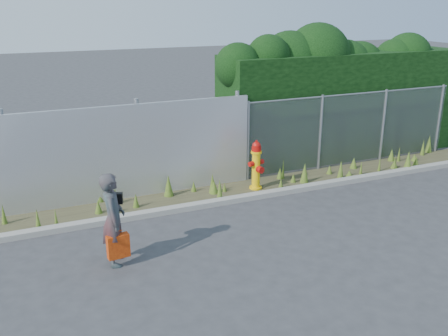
% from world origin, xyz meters
% --- Properties ---
extents(ground, '(80.00, 80.00, 0.00)m').
position_xyz_m(ground, '(0.00, 0.00, 0.00)').
color(ground, '#353437').
rests_on(ground, ground).
extents(curb, '(16.00, 0.22, 0.12)m').
position_xyz_m(curb, '(0.00, 1.80, 0.06)').
color(curb, gray).
rests_on(curb, ground).
extents(weed_strip, '(16.00, 1.31, 0.54)m').
position_xyz_m(weed_strip, '(0.84, 2.43, 0.13)').
color(weed_strip, '#403B24').
rests_on(weed_strip, ground).
extents(corrugated_fence, '(8.50, 0.21, 2.30)m').
position_xyz_m(corrugated_fence, '(-3.25, 3.01, 1.10)').
color(corrugated_fence, '#B5B6BC').
rests_on(corrugated_fence, ground).
extents(chainlink_fence, '(6.50, 0.07, 2.05)m').
position_xyz_m(chainlink_fence, '(4.25, 3.00, 1.03)').
color(chainlink_fence, gray).
rests_on(chainlink_fence, ground).
extents(hedge, '(7.60, 1.94, 3.82)m').
position_xyz_m(hedge, '(4.37, 4.04, 2.04)').
color(hedge, black).
rests_on(hedge, ground).
extents(fire_hydrant, '(0.41, 0.37, 1.23)m').
position_xyz_m(fire_hydrant, '(0.95, 2.32, 0.60)').
color(fire_hydrant, yellow).
rests_on(fire_hydrant, ground).
extents(woman, '(0.51, 0.67, 1.66)m').
position_xyz_m(woman, '(-2.93, 0.09, 0.83)').
color(woman, '#0D5858').
rests_on(woman, ground).
extents(red_tote_bag, '(0.38, 0.14, 0.50)m').
position_xyz_m(red_tote_bag, '(-2.91, -0.08, 0.40)').
color(red_tote_bag, '#9D2409').
extents(black_shoulder_bag, '(0.26, 0.11, 0.19)m').
position_xyz_m(black_shoulder_bag, '(-2.83, 0.31, 1.12)').
color(black_shoulder_bag, black).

